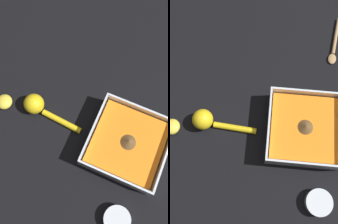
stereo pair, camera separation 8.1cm
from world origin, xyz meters
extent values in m
plane|color=black|center=(0.00, 0.00, 0.00)|extent=(4.00, 4.00, 0.00)
cube|color=silver|center=(0.01, 0.00, 0.00)|extent=(0.23, 0.23, 0.01)
cube|color=silver|center=(0.01, 0.11, 0.04)|extent=(0.23, 0.01, 0.06)
cube|color=silver|center=(0.01, -0.11, 0.04)|extent=(0.23, 0.01, 0.06)
cube|color=silver|center=(0.12, 0.00, 0.04)|extent=(0.01, 0.21, 0.06)
cube|color=silver|center=(-0.10, 0.00, 0.04)|extent=(0.01, 0.21, 0.06)
cube|color=orange|center=(0.01, 0.00, 0.03)|extent=(0.21, 0.21, 0.04)
cone|color=brown|center=(0.01, 0.00, 0.06)|extent=(0.05, 0.05, 0.02)
cylinder|color=silver|center=(0.06, -0.21, 0.01)|extent=(0.08, 0.08, 0.03)
cylinder|color=brown|center=(0.06, -0.21, 0.01)|extent=(0.07, 0.07, 0.02)
sphere|color=yellow|center=(-0.30, 0.00, 0.03)|extent=(0.06, 0.06, 0.06)
cylinder|color=yellow|center=(-0.20, -0.01, 0.01)|extent=(0.14, 0.03, 0.02)
ellipsoid|color=yellow|center=(-0.40, -0.03, 0.01)|extent=(0.05, 0.05, 0.03)
camera|label=1|loc=(-0.04, -0.20, 0.81)|focal=42.00mm
camera|label=2|loc=(-0.12, -0.22, 0.81)|focal=42.00mm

